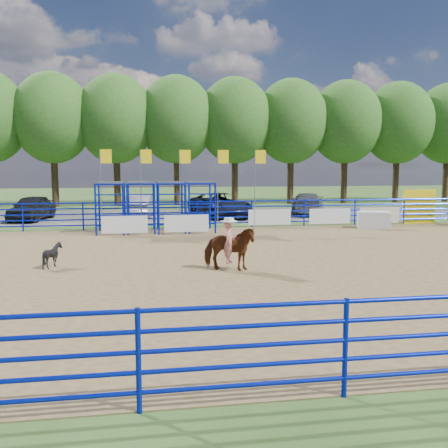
# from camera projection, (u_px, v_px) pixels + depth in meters

# --- Properties ---
(ground) EXTENTS (120.00, 120.00, 0.00)m
(ground) POSITION_uv_depth(u_px,v_px,m) (229.00, 265.00, 17.22)
(ground) COLOR #426327
(ground) RESTS_ON ground
(arena_dirt) EXTENTS (30.00, 20.00, 0.02)m
(arena_dirt) POSITION_uv_depth(u_px,v_px,m) (229.00, 264.00, 17.22)
(arena_dirt) COLOR olive
(arena_dirt) RESTS_ON ground
(gravel_strip) EXTENTS (40.00, 10.00, 0.01)m
(gravel_strip) POSITION_uv_depth(u_px,v_px,m) (186.00, 215.00, 33.88)
(gravel_strip) COLOR slate
(gravel_strip) RESTS_ON ground
(announcer_table) EXTENTS (1.85, 1.29, 0.90)m
(announcer_table) POSITION_uv_depth(u_px,v_px,m) (374.00, 220.00, 26.87)
(announcer_table) COLOR white
(announcer_table) RESTS_ON arena_dirt
(horse_and_rider) EXTENTS (1.86, 1.28, 2.41)m
(horse_and_rider) POSITION_uv_depth(u_px,v_px,m) (229.00, 245.00, 16.11)
(horse_and_rider) COLOR brown
(horse_and_rider) RESTS_ON arena_dirt
(calf) EXTENTS (0.93, 0.87, 0.83)m
(calf) POSITION_uv_depth(u_px,v_px,m) (53.00, 255.00, 16.67)
(calf) COLOR black
(calf) RESTS_ON arena_dirt
(car_a) EXTENTS (2.54, 4.79, 1.55)m
(car_a) POSITION_uv_depth(u_px,v_px,m) (32.00, 208.00, 30.88)
(car_a) COLOR black
(car_a) RESTS_ON gravel_strip
(car_b) EXTENTS (2.18, 4.62, 1.46)m
(car_b) POSITION_uv_depth(u_px,v_px,m) (141.00, 205.00, 33.15)
(car_b) COLOR gray
(car_b) RESTS_ON gravel_strip
(car_c) EXTENTS (4.16, 6.20, 1.58)m
(car_c) POSITION_uv_depth(u_px,v_px,m) (220.00, 205.00, 32.70)
(car_c) COLOR black
(car_c) RESTS_ON gravel_strip
(car_d) EXTENTS (3.39, 5.49, 1.48)m
(car_d) POSITION_uv_depth(u_px,v_px,m) (307.00, 204.00, 34.53)
(car_d) COLOR #5E5E60
(car_d) RESTS_ON gravel_strip
(perimeter_fence) EXTENTS (30.10, 20.10, 1.50)m
(perimeter_fence) POSITION_uv_depth(u_px,v_px,m) (229.00, 243.00, 17.13)
(perimeter_fence) COLOR #081ABD
(perimeter_fence) RESTS_ON ground
(chute_assembly) EXTENTS (19.32, 2.41, 4.20)m
(chute_assembly) POSITION_uv_depth(u_px,v_px,m) (163.00, 208.00, 25.43)
(chute_assembly) COLOR #081ABD
(chute_assembly) RESTS_ON ground
(treeline) EXTENTS (56.40, 6.40, 11.24)m
(treeline) POSITION_uv_depth(u_px,v_px,m) (176.00, 116.00, 41.81)
(treeline) COLOR #3F2B19
(treeline) RESTS_ON ground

